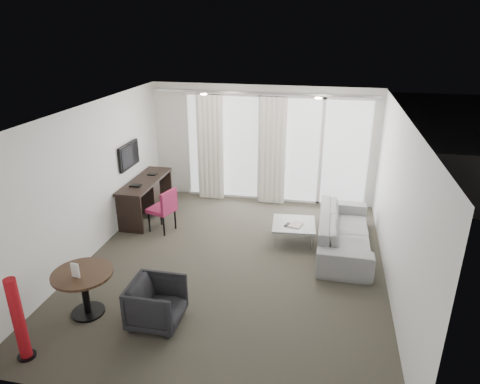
% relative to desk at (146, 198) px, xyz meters
% --- Properties ---
extents(floor, '(5.00, 6.00, 0.00)m').
position_rel_desk_xyz_m(floor, '(2.21, -1.56, -0.40)').
color(floor, '#3C382E').
rests_on(floor, ground).
extents(ceiling, '(5.00, 6.00, 0.00)m').
position_rel_desk_xyz_m(ceiling, '(2.21, -1.56, 2.20)').
color(ceiling, white).
rests_on(ceiling, ground).
extents(wall_left, '(0.00, 6.00, 2.60)m').
position_rel_desk_xyz_m(wall_left, '(-0.29, -1.56, 0.90)').
color(wall_left, silver).
rests_on(wall_left, ground).
extents(wall_right, '(0.00, 6.00, 2.60)m').
position_rel_desk_xyz_m(wall_right, '(4.71, -1.56, 0.90)').
color(wall_right, silver).
rests_on(wall_right, ground).
extents(wall_front, '(5.00, 0.00, 2.60)m').
position_rel_desk_xyz_m(wall_front, '(2.21, -4.56, 0.90)').
color(wall_front, silver).
rests_on(wall_front, ground).
extents(window_panel, '(4.00, 0.02, 2.38)m').
position_rel_desk_xyz_m(window_panel, '(2.51, 1.43, 0.80)').
color(window_panel, white).
rests_on(window_panel, ground).
extents(window_frame, '(4.10, 0.06, 2.44)m').
position_rel_desk_xyz_m(window_frame, '(2.51, 1.41, 0.80)').
color(window_frame, white).
rests_on(window_frame, ground).
extents(curtain_left, '(0.60, 0.20, 2.38)m').
position_rel_desk_xyz_m(curtain_left, '(1.06, 1.26, 0.80)').
color(curtain_left, silver).
rests_on(curtain_left, ground).
extents(curtain_right, '(0.60, 0.20, 2.38)m').
position_rel_desk_xyz_m(curtain_right, '(2.46, 1.26, 0.80)').
color(curtain_right, silver).
rests_on(curtain_right, ground).
extents(curtain_track, '(4.80, 0.04, 0.04)m').
position_rel_desk_xyz_m(curtain_track, '(2.21, 1.26, 2.05)').
color(curtain_track, '#B2B2B7').
rests_on(curtain_track, ceiling).
extents(downlight_a, '(0.12, 0.12, 0.02)m').
position_rel_desk_xyz_m(downlight_a, '(1.31, 0.04, 2.19)').
color(downlight_a, '#FFE0B2').
rests_on(downlight_a, ceiling).
extents(downlight_b, '(0.12, 0.12, 0.02)m').
position_rel_desk_xyz_m(downlight_b, '(3.41, 0.04, 2.19)').
color(downlight_b, '#FFE0B2').
rests_on(downlight_b, ceiling).
extents(desk, '(0.54, 1.72, 0.81)m').
position_rel_desk_xyz_m(desk, '(0.00, 0.00, 0.00)').
color(desk, black).
rests_on(desk, floor).
extents(tv, '(0.05, 0.80, 0.50)m').
position_rel_desk_xyz_m(tv, '(-0.24, -0.11, 0.95)').
color(tv, black).
rests_on(tv, wall_left).
extents(desk_chair, '(0.59, 0.57, 0.87)m').
position_rel_desk_xyz_m(desk_chair, '(0.57, -0.57, 0.03)').
color(desk_chair, '#911E45').
rests_on(desk_chair, floor).
extents(round_table, '(0.88, 0.88, 0.66)m').
position_rel_desk_xyz_m(round_table, '(0.49, -3.23, -0.07)').
color(round_table, '#392517').
rests_on(round_table, floor).
extents(menu_card, '(0.12, 0.03, 0.21)m').
position_rel_desk_xyz_m(menu_card, '(0.48, -3.35, 0.32)').
color(menu_card, white).
rests_on(menu_card, round_table).
extents(red_lamp, '(0.29, 0.29, 1.12)m').
position_rel_desk_xyz_m(red_lamp, '(0.20, -4.17, 0.16)').
color(red_lamp, maroon).
rests_on(red_lamp, floor).
extents(tub_armchair, '(0.70, 0.68, 0.64)m').
position_rel_desk_xyz_m(tub_armchair, '(1.54, -3.23, -0.08)').
color(tub_armchair, black).
rests_on(tub_armchair, floor).
extents(coffee_table, '(0.84, 0.84, 0.35)m').
position_rel_desk_xyz_m(coffee_table, '(3.13, -0.46, -0.23)').
color(coffee_table, gray).
rests_on(coffee_table, floor).
extents(remote, '(0.10, 0.16, 0.02)m').
position_rel_desk_xyz_m(remote, '(3.02, -0.55, -0.04)').
color(remote, black).
rests_on(remote, coffee_table).
extents(magazine, '(0.28, 0.32, 0.02)m').
position_rel_desk_xyz_m(magazine, '(3.17, -0.53, -0.04)').
color(magazine, gray).
rests_on(magazine, coffee_table).
extents(sofa, '(0.90, 2.31, 0.67)m').
position_rel_desk_xyz_m(sofa, '(4.05, -0.57, -0.07)').
color(sofa, gray).
rests_on(sofa, floor).
extents(terrace_slab, '(5.60, 3.00, 0.12)m').
position_rel_desk_xyz_m(terrace_slab, '(2.51, 2.94, -0.46)').
color(terrace_slab, '#4D4D50').
rests_on(terrace_slab, ground).
extents(rattan_chair_a, '(0.71, 0.71, 0.82)m').
position_rel_desk_xyz_m(rattan_chair_a, '(3.24, 3.04, 0.01)').
color(rattan_chair_a, '#533526').
rests_on(rattan_chair_a, terrace_slab).
extents(rattan_chair_b, '(0.66, 0.66, 0.74)m').
position_rel_desk_xyz_m(rattan_chair_b, '(4.38, 2.99, -0.03)').
color(rattan_chair_b, '#533526').
rests_on(rattan_chair_b, terrace_slab).
extents(rattan_table, '(0.50, 0.50, 0.45)m').
position_rel_desk_xyz_m(rattan_table, '(3.86, 2.70, -0.18)').
color(rattan_table, '#533526').
rests_on(rattan_table, terrace_slab).
extents(balustrade, '(5.50, 0.06, 1.05)m').
position_rel_desk_xyz_m(balustrade, '(2.51, 4.39, 0.10)').
color(balustrade, '#B2B2B7').
rests_on(balustrade, terrace_slab).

